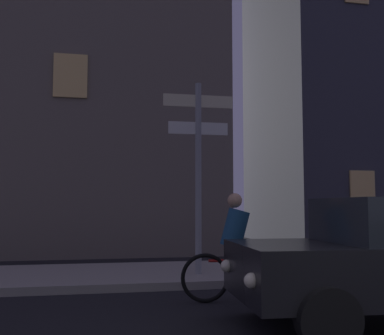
% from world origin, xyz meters
% --- Properties ---
extents(sidewalk_kerb, '(40.00, 2.94, 0.14)m').
position_xyz_m(sidewalk_kerb, '(0.00, 6.93, 0.07)').
color(sidewalk_kerb, gray).
rests_on(sidewalk_kerb, ground_plane).
extents(signpost, '(1.37, 0.12, 3.66)m').
position_xyz_m(signpost, '(-0.36, 6.32, 2.29)').
color(signpost, gray).
rests_on(signpost, sidewalk_kerb).
extents(cyclist, '(1.81, 0.37, 1.61)m').
position_xyz_m(cyclist, '(-0.18, 4.34, 0.75)').
color(cyclist, black).
rests_on(cyclist, ground_plane).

